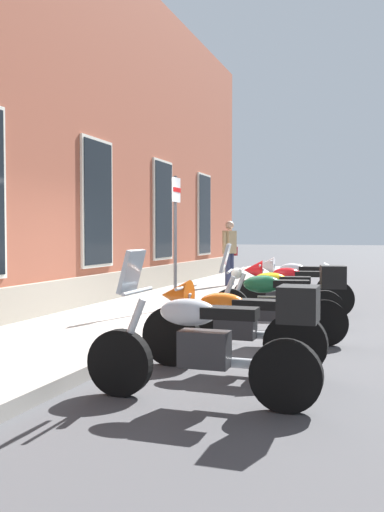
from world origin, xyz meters
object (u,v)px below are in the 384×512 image
object	(u,v)px
motorcycle_yellow_naked	(275,299)
motorcycle_white_sport	(293,279)
motorcycle_green_touring	(279,303)
motorcycle_silver_touring	(212,341)
parking_sign	(176,223)
motorcycle_red_sport	(288,286)
pedestrian_tan_coat	(230,249)
motorcycle_orange_sport	(225,321)

from	to	relation	value
motorcycle_yellow_naked	motorcycle_white_sport	bearing A→B (deg)	3.34
motorcycle_green_touring	motorcycle_white_sport	distance (m)	4.23
motorcycle_silver_touring	parking_sign	size ratio (longest dim) A/B	0.90
motorcycle_green_touring	motorcycle_red_sport	bearing A→B (deg)	6.66
pedestrian_tan_coat	parking_sign	world-z (taller)	parking_sign
motorcycle_yellow_naked	motorcycle_orange_sport	bearing A→B (deg)	179.39
motorcycle_silver_touring	motorcycle_white_sport	world-z (taller)	motorcycle_silver_touring
motorcycle_white_sport	motorcycle_silver_touring	bearing A→B (deg)	-176.90
motorcycle_yellow_naked	motorcycle_red_sport	size ratio (longest dim) A/B	0.96
motorcycle_orange_sport	motorcycle_red_sport	distance (m)	4.23
motorcycle_silver_touring	motorcycle_white_sport	size ratio (longest dim) A/B	1.06
motorcycle_silver_touring	motorcycle_red_sport	size ratio (longest dim) A/B	0.99
motorcycle_yellow_naked	parking_sign	world-z (taller)	parking_sign
motorcycle_white_sport	motorcycle_red_sport	bearing A→B (deg)	-174.87
motorcycle_red_sport	parking_sign	world-z (taller)	parking_sign
motorcycle_white_sport	parking_sign	world-z (taller)	parking_sign
motorcycle_yellow_naked	pedestrian_tan_coat	bearing A→B (deg)	22.10
motorcycle_silver_touring	pedestrian_tan_coat	size ratio (longest dim) A/B	1.27
motorcycle_yellow_naked	parking_sign	size ratio (longest dim) A/B	0.87
motorcycle_yellow_naked	pedestrian_tan_coat	distance (m)	5.95
parking_sign	motorcycle_white_sport	bearing A→B (deg)	-38.79
motorcycle_red_sport	pedestrian_tan_coat	bearing A→B (deg)	28.10
motorcycle_yellow_naked	motorcycle_white_sport	xyz separation A→B (m)	(2.95, 0.17, 0.08)
motorcycle_silver_touring	motorcycle_green_touring	world-z (taller)	motorcycle_green_touring
pedestrian_tan_coat	motorcycle_white_sport	bearing A→B (deg)	-140.98
motorcycle_silver_touring	motorcycle_green_touring	xyz separation A→B (m)	(2.87, -0.07, 0.00)
motorcycle_red_sport	motorcycle_white_sport	size ratio (longest dim) A/B	1.07
pedestrian_tan_coat	parking_sign	bearing A→B (deg)	-176.71
motorcycle_orange_sport	pedestrian_tan_coat	bearing A→B (deg)	14.74
motorcycle_orange_sport	motorcycle_white_sport	xyz separation A→B (m)	(5.81, 0.14, 0.01)
motorcycle_orange_sport	motorcycle_white_sport	size ratio (longest dim) A/B	1.02
motorcycle_white_sport	motorcycle_yellow_naked	bearing A→B (deg)	-176.66
motorcycle_silver_touring	motorcycle_yellow_naked	xyz separation A→B (m)	(4.13, 0.21, -0.09)
motorcycle_red_sport	motorcycle_white_sport	distance (m)	1.59
pedestrian_tan_coat	motorcycle_orange_sport	bearing A→B (deg)	-165.26
motorcycle_green_touring	parking_sign	size ratio (longest dim) A/B	0.86
motorcycle_silver_touring	motorcycle_green_touring	size ratio (longest dim) A/B	1.04
motorcycle_silver_touring	parking_sign	xyz separation A→B (m)	(4.86, 2.17, 1.13)
motorcycle_orange_sport	pedestrian_tan_coat	distance (m)	8.65
motorcycle_green_touring	motorcycle_yellow_naked	world-z (taller)	motorcycle_green_touring
motorcycle_orange_sport	parking_sign	distance (m)	4.24
motorcycle_silver_touring	pedestrian_tan_coat	world-z (taller)	pedestrian_tan_coat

